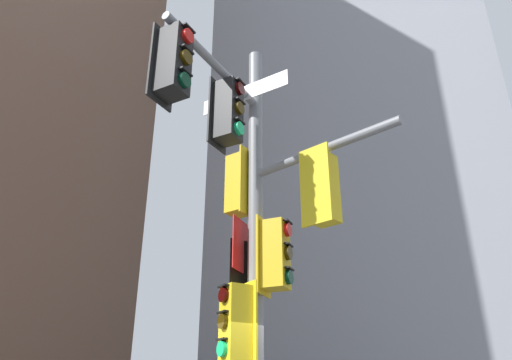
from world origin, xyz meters
TOP-DOWN VIEW (x-y plane):
  - building_mid_block at (0.39, 22.46)m, footprint 14.93×14.93m
  - signal_pole_assembly at (0.05, -0.42)m, footprint 3.18×2.75m

SIDE VIEW (x-z plane):
  - signal_pole_assembly at x=0.05m, z-range 0.52..7.69m
  - building_mid_block at x=0.39m, z-range 0.00..40.70m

